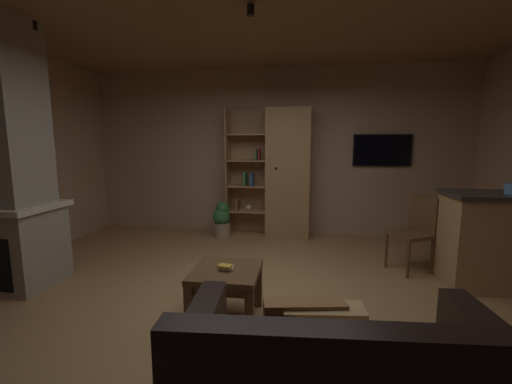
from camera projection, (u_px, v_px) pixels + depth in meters
floor at (250, 304)px, 3.20m from camera, size 6.44×5.37×0.02m
wall_back at (275, 152)px, 5.65m from camera, size 6.56×0.06×2.83m
window_pane_back at (253, 156)px, 5.68m from camera, size 0.66×0.01×0.94m
stone_fireplace at (3, 170)px, 3.46m from camera, size 0.98×0.78×2.83m
bookshelf_cabinet at (282, 174)px, 5.41m from camera, size 1.38×0.41×2.14m
coffee_table at (226, 279)px, 2.89m from camera, size 0.59×0.59×0.45m
table_book_0 at (227, 268)px, 2.87m from camera, size 0.11×0.12×0.03m
table_book_1 at (225, 266)px, 2.84m from camera, size 0.13×0.10×0.02m
dining_chair at (415, 228)px, 3.98m from camera, size 0.57×0.57×0.92m
potted_floor_plant at (222, 220)px, 5.42m from camera, size 0.29×0.29×0.61m
wall_mounted_tv at (382, 150)px, 5.33m from camera, size 0.92×0.06×0.52m
track_light_spot_0 at (34, 26)px, 3.36m from camera, size 0.07×0.07×0.09m
track_light_spot_1 at (251, 10)px, 2.97m from camera, size 0.07×0.07×0.09m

